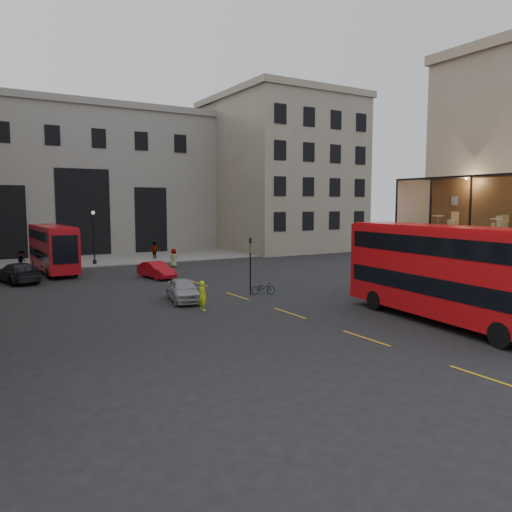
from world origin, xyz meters
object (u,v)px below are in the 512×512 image
traffic_light_near (250,259)px  car_a (183,290)px  cafe_chair_d (453,223)px  cafe_chair_c (497,226)px  car_c (17,273)px  pedestrian_b (22,259)px  cafe_table_far (438,220)px  street_lamp_b (94,241)px  pedestrian_d (174,258)px  car_b (156,270)px  bus_near (447,269)px  cafe_chair_b (503,226)px  bus_far (53,246)px  cyclist (202,296)px  bicycle (263,288)px  pedestrian_c (154,251)px  cafe_table_mid (496,223)px

traffic_light_near → car_a: size_ratio=0.91×
cafe_chair_d → cafe_chair_c: bearing=-96.4°
car_c → pedestrian_b: 9.43m
pedestrian_b → cafe_table_far: bearing=-113.6°
pedestrian_b → cafe_chair_c: bearing=-113.2°
street_lamp_b → pedestrian_d: bearing=-43.4°
pedestrian_d → cafe_chair_c: 29.46m
car_a → cafe_chair_d: bearing=-23.8°
traffic_light_near → car_b: size_ratio=0.94×
bus_near → pedestrian_d: (-3.45, 28.16, -1.89)m
cafe_chair_b → cafe_table_far: bearing=125.9°
traffic_light_near → bus_far: (-9.43, 18.15, -0.10)m
cafe_table_far → car_b: bearing=115.4°
car_c → cyclist: bearing=101.7°
bus_far → bicycle: bus_far is taller
bicycle → pedestrian_c: bearing=21.7°
bicycle → cafe_chair_d: size_ratio=1.60×
car_c → pedestrian_c: (14.26, 9.32, 0.21)m
street_lamp_b → pedestrian_d: street_lamp_b is taller
car_b → pedestrian_d: 7.12m
car_c → cafe_table_mid: cafe_table_mid is taller
pedestrian_c → cafe_chair_b: (7.01, -35.16, 3.88)m
pedestrian_b → cafe_chair_d: (20.12, -31.97, 4.07)m
car_c → cafe_chair_d: cafe_chair_d is taller
cafe_chair_d → cafe_table_mid: bearing=-113.0°
bicycle → pedestrian_d: bearing=22.7°
street_lamp_b → cafe_chair_c: bearing=-68.6°
pedestrian_c → cafe_chair_b: bearing=76.4°
pedestrian_d → cafe_table_mid: cafe_table_mid is taller
street_lamp_b → car_a: size_ratio=1.28×
bus_far → bicycle: (10.31, -18.37, -1.91)m
bicycle → cyclist: (-5.69, -2.61, 0.45)m
cafe_table_far → cafe_chair_b: bearing=-54.1°
car_c → pedestrian_d: 14.05m
cafe_chair_c → cafe_chair_d: 3.03m
bus_near → pedestrian_c: 35.02m
bus_near → car_b: bearing=108.3°
car_c → cafe_table_far: bearing=115.8°
car_b → cyclist: (-1.99, -13.12, 0.19)m
pedestrian_b → cafe_chair_b: size_ratio=1.94×
traffic_light_near → bus_near: 12.72m
car_a → cyclist: size_ratio=2.43×
pedestrian_d → cyclist: bearing=127.8°
street_lamp_b → pedestrian_c: street_lamp_b is taller
bus_far → cyclist: bearing=-77.6°
car_b → cafe_table_far: size_ratio=5.17×
cafe_chair_b → cafe_chair_c: size_ratio=1.07×
cafe_chair_b → traffic_light_near: bearing=124.9°
cafe_chair_b → car_b: bearing=116.8°
traffic_light_near → cafe_chair_c: size_ratio=4.74×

